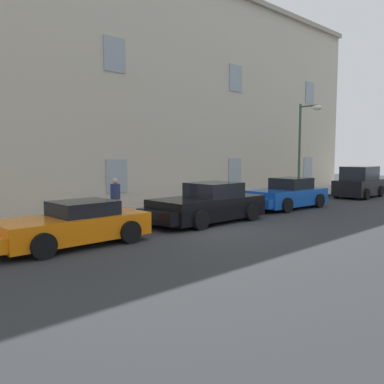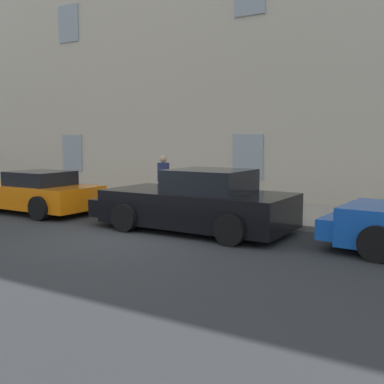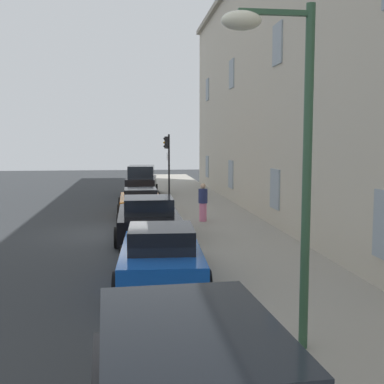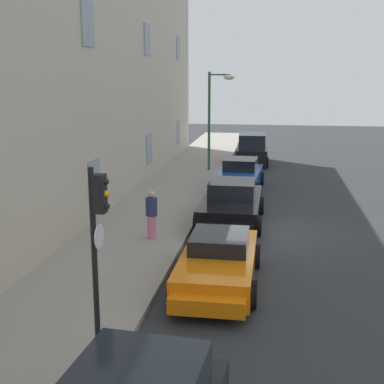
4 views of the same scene
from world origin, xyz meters
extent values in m
plane|color=#2B2D30|center=(0.00, 0.00, 0.00)|extent=(80.00, 80.00, 0.00)
cube|color=gray|center=(0.00, 4.31, 0.07)|extent=(60.00, 3.60, 0.14)
cube|color=#BCB29E|center=(0.00, 7.62, 5.74)|extent=(41.05, 3.03, 11.48)
cube|color=#8C99A3|center=(0.00, 6.08, 1.60)|extent=(1.10, 0.06, 1.50)
cube|color=#8C99A3|center=(8.21, 6.08, 1.60)|extent=(1.10, 0.06, 1.50)
cube|color=#8C99A3|center=(16.42, 6.08, 1.60)|extent=(1.10, 0.06, 1.50)
cube|color=#8C99A3|center=(0.00, 6.08, 6.94)|extent=(1.10, 0.06, 1.50)
cube|color=#8C99A3|center=(8.21, 6.08, 6.94)|extent=(1.10, 0.06, 1.50)
cube|color=#8C99A3|center=(16.42, 6.08, 6.94)|extent=(1.10, 0.06, 1.50)
cube|color=orange|center=(-4.77, 1.11, 0.51)|extent=(4.22, 1.83, 0.65)
cube|color=black|center=(-4.45, 1.11, 1.04)|extent=(1.69, 1.46, 0.41)
cube|color=orange|center=(-6.62, 1.11, 0.43)|extent=(1.27, 1.68, 0.36)
cylinder|color=black|center=(-6.07, 0.20, 0.33)|extent=(0.67, 0.24, 0.67)
cylinder|color=black|center=(-6.08, 2.02, 0.33)|extent=(0.67, 0.24, 0.67)
cylinder|color=black|center=(-3.46, 0.21, 0.33)|extent=(0.67, 0.24, 0.67)
cylinder|color=black|center=(-3.46, 2.03, 0.33)|extent=(0.67, 0.24, 0.67)
cube|color=black|center=(0.91, 1.26, 0.56)|extent=(4.56, 2.05, 0.80)
cube|color=black|center=(1.25, 1.26, 1.22)|extent=(1.83, 1.64, 0.54)
cube|color=black|center=(-1.10, 1.27, 0.46)|extent=(1.37, 1.88, 0.44)
cylinder|color=black|center=(-0.51, 0.25, 0.34)|extent=(0.68, 0.24, 0.67)
cylinder|color=black|center=(-0.50, 2.29, 0.34)|extent=(0.68, 0.24, 0.67)
cylinder|color=black|center=(2.31, 0.24, 0.34)|extent=(0.68, 0.24, 0.67)
cylinder|color=black|center=(2.32, 2.28, 0.34)|extent=(0.68, 0.24, 0.67)
cube|color=#144CB2|center=(6.49, 1.36, 0.54)|extent=(4.30, 2.04, 0.75)
cube|color=black|center=(6.81, 1.34, 1.18)|extent=(1.75, 1.55, 0.53)
cube|color=#144CB2|center=(4.64, 1.44, 0.45)|extent=(1.34, 1.76, 0.41)
cylinder|color=black|center=(5.14, 0.49, 0.34)|extent=(0.68, 0.27, 0.67)
cylinder|color=black|center=(5.23, 2.34, 0.34)|extent=(0.68, 0.27, 0.67)
cylinder|color=black|center=(7.76, 0.37, 0.34)|extent=(0.68, 0.27, 0.67)
cylinder|color=black|center=(7.84, 2.22, 0.34)|extent=(0.68, 0.27, 0.67)
cube|color=black|center=(13.91, 1.14, 0.60)|extent=(3.98, 1.94, 0.90)
cube|color=#1E232B|center=(13.91, 1.14, 1.45)|extent=(2.41, 1.65, 0.80)
cylinder|color=black|center=(12.79, 0.21, 0.33)|extent=(0.66, 0.23, 0.65)
cylinder|color=black|center=(12.70, 1.95, 0.33)|extent=(0.66, 0.23, 0.65)
cylinder|color=black|center=(15.12, 0.33, 0.33)|extent=(0.66, 0.23, 0.65)
cylinder|color=black|center=(15.03, 2.07, 0.33)|extent=(0.66, 0.23, 0.65)
cylinder|color=#2D5138|center=(10.74, 3.34, 2.79)|extent=(0.14, 0.14, 5.30)
cube|color=#2D5138|center=(10.74, 2.79, 5.29)|extent=(0.08, 1.10, 0.08)
ellipsoid|color=#EAE5C6|center=(10.74, 2.29, 5.16)|extent=(0.44, 0.60, 0.28)
cylinder|color=pink|center=(-1.72, 3.59, 0.51)|extent=(0.39, 0.39, 0.75)
cylinder|color=navy|center=(-1.72, 3.59, 1.17)|extent=(0.49, 0.49, 0.58)
sphere|color=tan|center=(-1.72, 3.59, 1.58)|extent=(0.22, 0.22, 0.22)
camera|label=1|loc=(-10.31, -9.52, 2.61)|focal=38.29mm
camera|label=2|loc=(6.61, -8.28, 2.24)|focal=43.61mm
camera|label=3|loc=(18.01, 0.64, 3.42)|focal=46.24mm
camera|label=4|loc=(-17.20, -0.20, 5.23)|focal=48.34mm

